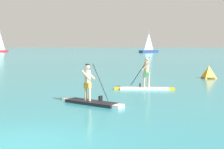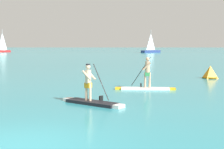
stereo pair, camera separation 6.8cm
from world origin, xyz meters
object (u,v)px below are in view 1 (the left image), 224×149
(paddleboarder_far_right, at_px, (146,83))
(race_marker_buoy, at_px, (210,73))
(paddleboarder_mid_center, at_px, (92,97))
(sailboat_left_horizon, at_px, (2,49))
(sailboat_right_horizon, at_px, (150,50))

(paddleboarder_far_right, distance_m, race_marker_buoy, 7.94)
(paddleboarder_mid_center, distance_m, sailboat_left_horizon, 90.13)
(paddleboarder_mid_center, relative_size, sailboat_left_horizon, 0.40)
(paddleboarder_far_right, relative_size, sailboat_left_horizon, 0.49)
(paddleboarder_far_right, height_order, sailboat_right_horizon, sailboat_right_horizon)
(race_marker_buoy, bearing_deg, paddleboarder_far_right, -132.40)
(sailboat_left_horizon, bearing_deg, paddleboarder_far_right, 74.97)
(race_marker_buoy, relative_size, sailboat_right_horizon, 0.19)
(sailboat_left_horizon, bearing_deg, sailboat_right_horizon, 135.62)
(paddleboarder_far_right, relative_size, sailboat_right_horizon, 0.51)
(paddleboarder_mid_center, relative_size, sailboat_right_horizon, 0.42)
(race_marker_buoy, distance_m, sailboat_left_horizon, 84.32)
(race_marker_buoy, xyz_separation_m, sailboat_left_horizon, (-41.01, 73.68, 0.56))
(sailboat_right_horizon, bearing_deg, sailboat_left_horizon, -41.15)
(paddleboarder_mid_center, height_order, paddleboarder_far_right, paddleboarder_far_right)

